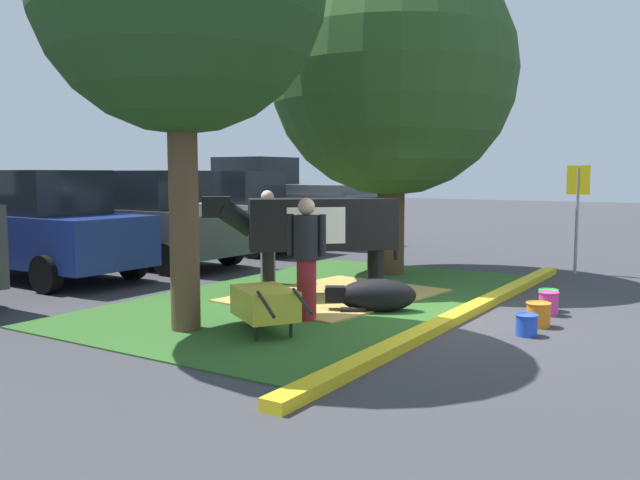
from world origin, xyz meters
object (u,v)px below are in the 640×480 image
at_px(person_handler, 306,255).
at_px(person_visitor_near, 268,234).
at_px(pickup_truck_maroon, 279,203).
at_px(bucket_green, 548,300).
at_px(bucket_blue, 527,324).
at_px(bucket_pink, 549,303).
at_px(hatchback_white, 232,212).
at_px(sedan_silver, 151,219).
at_px(cow_holstein, 316,225).
at_px(calf_lying, 375,296).
at_px(wheelbarrow, 264,304).
at_px(parking_sign, 578,198).
at_px(shade_tree_right, 392,73).
at_px(bucket_orange, 538,314).
at_px(sedan_blue, 41,226).

relative_size(person_handler, person_visitor_near, 0.99).
bearing_deg(person_handler, pickup_truck_maroon, 38.13).
bearing_deg(bucket_green, bucket_blue, -174.81).
distance_m(bucket_pink, hatchback_white, 9.43).
relative_size(bucket_green, sedan_silver, 0.07).
relative_size(cow_holstein, bucket_pink, 7.80).
relative_size(person_visitor_near, hatchback_white, 0.38).
height_order(calf_lying, wheelbarrow, wheelbarrow).
bearing_deg(hatchback_white, sedan_silver, -175.98).
height_order(hatchback_white, pickup_truck_maroon, pickup_truck_maroon).
bearing_deg(bucket_green, parking_sign, 6.59).
distance_m(shade_tree_right, bucket_pink, 5.56).
bearing_deg(wheelbarrow, pickup_truck_maroon, 35.16).
bearing_deg(parking_sign, bucket_blue, -173.83).
bearing_deg(bucket_blue, bucket_pink, 3.11).
bearing_deg(bucket_orange, hatchback_white, 63.60).
distance_m(calf_lying, bucket_orange, 2.22).
bearing_deg(bucket_pink, calf_lying, 117.96).
bearing_deg(wheelbarrow, bucket_orange, -50.14).
relative_size(person_handler, parking_sign, 0.78).
xyz_separation_m(bucket_blue, sedan_silver, (1.99, 8.55, 0.84)).
bearing_deg(cow_holstein, wheelbarrow, -161.10).
height_order(sedan_blue, hatchback_white, same).
bearing_deg(cow_holstein, sedan_blue, 102.80).
distance_m(shade_tree_right, sedan_blue, 7.17).
xyz_separation_m(calf_lying, bucket_green, (1.43, -2.05, -0.08)).
bearing_deg(bucket_pink, sedan_blue, 101.64).
height_order(calf_lying, hatchback_white, hatchback_white).
xyz_separation_m(shade_tree_right, parking_sign, (2.01, -3.02, -2.36)).
relative_size(bucket_pink, bucket_green, 1.06).
distance_m(calf_lying, person_visitor_near, 2.98).
relative_size(calf_lying, bucket_pink, 3.84).
relative_size(cow_holstein, sedan_silver, 0.58).
bearing_deg(bucket_green, sedan_blue, 103.64).
bearing_deg(parking_sign, calf_lying, 163.33).
height_order(person_visitor_near, wheelbarrow, person_visitor_near).
bearing_deg(calf_lying, bucket_pink, -62.04).
bearing_deg(wheelbarrow, sedan_silver, 57.89).
distance_m(wheelbarrow, pickup_truck_maroon, 11.03).
height_order(shade_tree_right, cow_holstein, shade_tree_right).
xyz_separation_m(wheelbarrow, sedan_blue, (1.23, 6.12, 0.60)).
bearing_deg(wheelbarrow, parking_sign, -16.26).
bearing_deg(bucket_blue, parking_sign, 6.17).
height_order(person_handler, bucket_orange, person_handler).
distance_m(person_visitor_near, bucket_blue, 5.12).
bearing_deg(person_handler, hatchback_white, 46.80).
bearing_deg(sedan_silver, hatchback_white, 4.02).
bearing_deg(person_visitor_near, cow_holstein, -111.73).
height_order(calf_lying, person_visitor_near, person_visitor_near).
xyz_separation_m(shade_tree_right, cow_holstein, (-2.79, -0.08, -2.70)).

